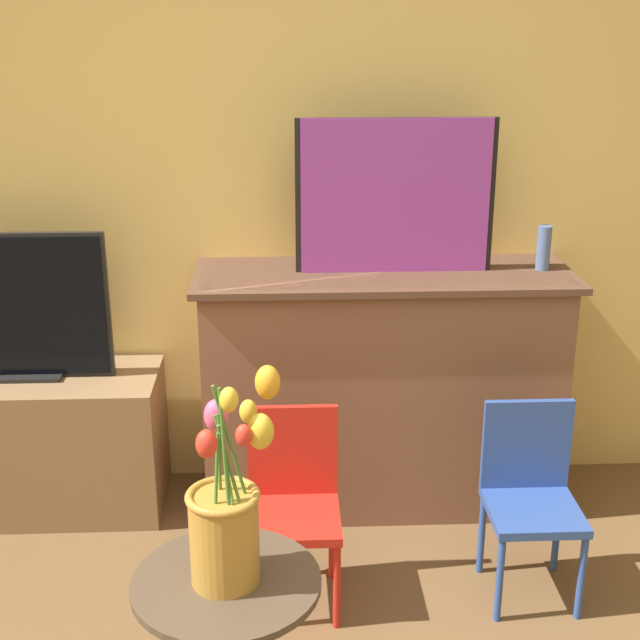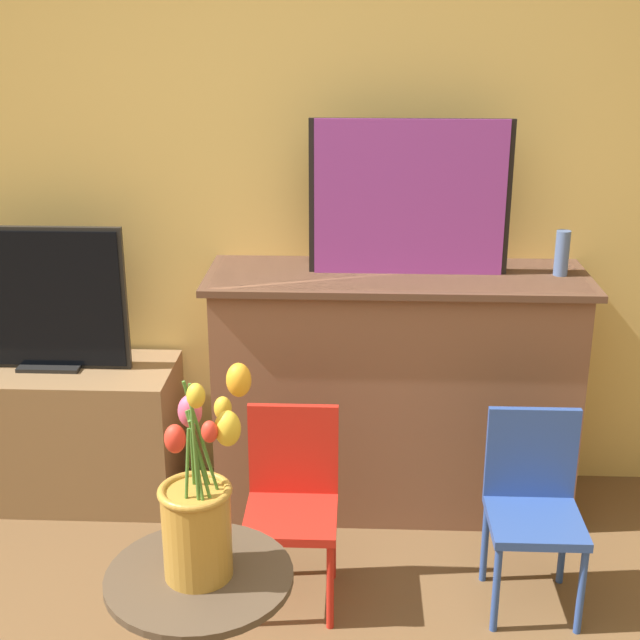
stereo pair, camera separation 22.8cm
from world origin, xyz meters
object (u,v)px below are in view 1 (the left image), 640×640
painting (395,196)px  vase_tulips (227,516)px  chair_red (293,496)px  tv_monitor (24,309)px  chair_blue (530,489)px

painting → vase_tulips: bearing=-112.4°
chair_red → vase_tulips: 0.84m
chair_red → vase_tulips: bearing=-102.8°
vase_tulips → tv_monitor: bearing=121.5°
chair_red → chair_blue: (0.79, 0.01, 0.00)m
chair_red → vase_tulips: vase_tulips is taller
chair_red → painting: bearing=57.8°
painting → vase_tulips: painting is taller
vase_tulips → chair_blue: bearing=37.7°
chair_blue → vase_tulips: 1.26m
tv_monitor → chair_red: 1.24m
painting → vase_tulips: (-0.55, -1.34, -0.48)m
tv_monitor → painting: bearing=0.3°
painting → chair_blue: bearing=-56.8°
tv_monitor → chair_red: size_ratio=0.96×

